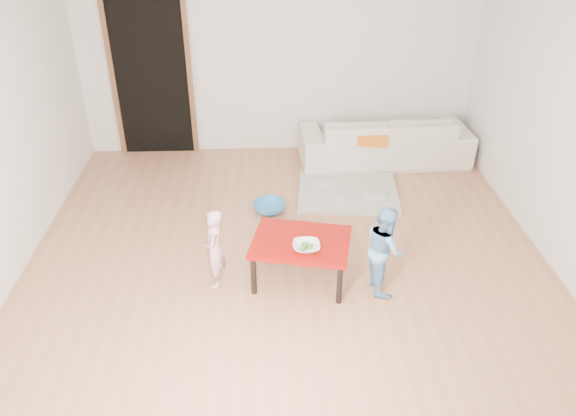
{
  "coord_description": "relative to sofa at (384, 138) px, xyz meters",
  "views": [
    {
      "loc": [
        -0.19,
        -4.49,
        3.21
      ],
      "look_at": [
        0.0,
        -0.2,
        0.65
      ],
      "focal_mm": 35.0,
      "sensor_mm": 36.0,
      "label": 1
    }
  ],
  "objects": [
    {
      "name": "red_table",
      "position": [
        -1.22,
        -2.44,
        -0.1
      ],
      "size": [
        0.97,
        0.81,
        0.43
      ],
      "primitive_type": null,
      "rotation": [
        0.0,
        0.0,
        -0.22
      ],
      "color": "#900C07",
      "rests_on": "floor"
    },
    {
      "name": "child_pink",
      "position": [
        -1.99,
        -2.47,
        0.07
      ],
      "size": [
        0.19,
        0.28,
        0.76
      ],
      "primitive_type": "imported",
      "rotation": [
        0.0,
        0.0,
        -1.59
      ],
      "color": "#DB647D",
      "rests_on": "floor"
    },
    {
      "name": "bowl",
      "position": [
        -1.18,
        -2.58,
        0.14
      ],
      "size": [
        0.24,
        0.24,
        0.06
      ],
      "primitive_type": "imported",
      "color": "white",
      "rests_on": "red_table"
    },
    {
      "name": "back_wall",
      "position": [
        -1.33,
        0.45,
        0.99
      ],
      "size": [
        5.0,
        0.02,
        2.6
      ],
      "primitive_type": "cube",
      "color": "silver",
      "rests_on": "floor"
    },
    {
      "name": "sofa",
      "position": [
        0.0,
        0.0,
        0.0
      ],
      "size": [
        2.16,
        0.92,
        0.62
      ],
      "primitive_type": "imported",
      "rotation": [
        0.0,
        0.0,
        3.19
      ],
      "color": "beige",
      "rests_on": "floor"
    },
    {
      "name": "right_wall",
      "position": [
        1.17,
        -2.05,
        0.99
      ],
      "size": [
        0.02,
        5.0,
        2.6
      ],
      "primitive_type": "cube",
      "color": "silver",
      "rests_on": "floor"
    },
    {
      "name": "cushion",
      "position": [
        -0.27,
        -0.24,
        0.16
      ],
      "size": [
        0.57,
        0.53,
        0.13
      ],
      "primitive_type": "cube",
      "rotation": [
        0.0,
        0.0,
        -0.21
      ],
      "color": "orange",
      "rests_on": "sofa"
    },
    {
      "name": "doorway",
      "position": [
        -2.93,
        0.43,
        0.71
      ],
      "size": [
        1.02,
        0.08,
        2.11
      ],
      "primitive_type": null,
      "color": "brown",
      "rests_on": "back_wall"
    },
    {
      "name": "basin",
      "position": [
        -1.49,
        -1.23,
        -0.25
      ],
      "size": [
        0.36,
        0.36,
        0.11
      ],
      "primitive_type": "imported",
      "color": "teal",
      "rests_on": "floor"
    },
    {
      "name": "blanket",
      "position": [
        -0.57,
        -0.88,
        -0.28
      ],
      "size": [
        1.22,
        1.05,
        0.06
      ],
      "primitive_type": null,
      "rotation": [
        0.0,
        0.0,
        -0.09
      ],
      "color": "beige",
      "rests_on": "floor"
    },
    {
      "name": "broccoli",
      "position": [
        -1.18,
        -2.58,
        0.14
      ],
      "size": [
        0.12,
        0.12,
        0.06
      ],
      "primitive_type": null,
      "color": "#2D5919",
      "rests_on": "red_table"
    },
    {
      "name": "floor",
      "position": [
        -1.33,
        -2.05,
        -0.31
      ],
      "size": [
        5.0,
        5.0,
        0.01
      ],
      "primitive_type": "cube",
      "color": "#AB7049",
      "rests_on": "ground"
    },
    {
      "name": "child_blue",
      "position": [
        -0.5,
        -2.58,
        0.1
      ],
      "size": [
        0.36,
        0.43,
        0.82
      ],
      "primitive_type": "imported",
      "rotation": [
        0.0,
        0.0,
        1.69
      ],
      "color": "#5B9DD3",
      "rests_on": "floor"
    }
  ]
}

